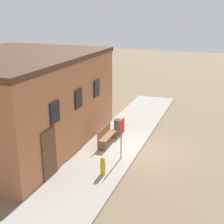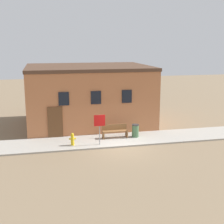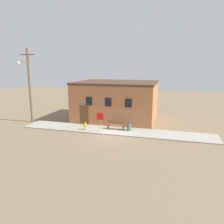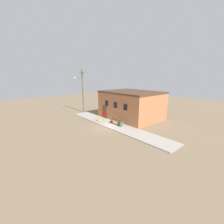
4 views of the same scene
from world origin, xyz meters
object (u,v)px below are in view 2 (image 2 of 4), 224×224
(stop_sign, at_px, (100,124))
(fire_hydrant, at_px, (72,139))
(bench, at_px, (115,131))
(trash_bin, at_px, (135,131))

(stop_sign, bearing_deg, fire_hydrant, 171.71)
(stop_sign, relative_size, bench, 1.13)
(stop_sign, relative_size, trash_bin, 2.19)
(fire_hydrant, xyz_separation_m, stop_sign, (1.68, -0.25, 0.95))
(bench, bearing_deg, trash_bin, -5.89)
(trash_bin, bearing_deg, stop_sign, -157.85)
(stop_sign, xyz_separation_m, trash_bin, (2.66, 1.08, -0.90))
(fire_hydrant, height_order, bench, bench)
(fire_hydrant, xyz_separation_m, bench, (2.95, 0.98, 0.06))
(stop_sign, height_order, bench, stop_sign)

